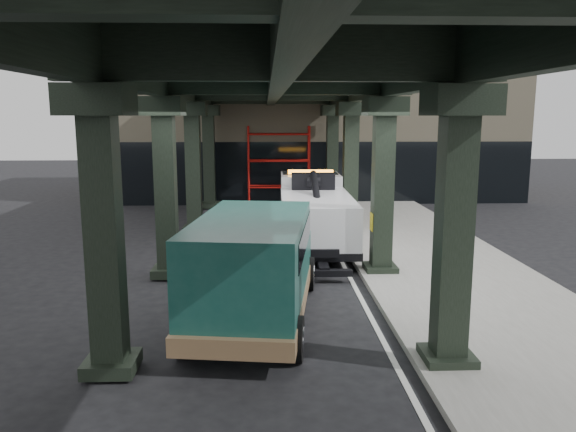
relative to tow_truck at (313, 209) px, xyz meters
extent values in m
plane|color=black|center=(-1.01, -5.93, -1.28)|extent=(90.00, 90.00, 0.00)
cube|color=gray|center=(3.49, -3.93, -1.20)|extent=(5.00, 40.00, 0.15)
cube|color=silver|center=(0.69, -3.93, -1.27)|extent=(0.12, 38.00, 0.01)
cube|color=black|center=(1.59, -9.93, 1.22)|extent=(0.55, 0.55, 5.00)
cube|color=black|center=(1.59, -9.93, 3.47)|extent=(1.10, 1.10, 0.50)
cube|color=black|center=(1.59, -9.93, -1.10)|extent=(0.90, 0.90, 0.24)
cube|color=black|center=(1.59, -3.93, 1.22)|extent=(0.55, 0.55, 5.00)
cube|color=black|center=(1.59, -3.93, 3.47)|extent=(1.10, 1.10, 0.50)
cube|color=black|center=(1.59, -3.93, -1.10)|extent=(0.90, 0.90, 0.24)
cube|color=black|center=(1.59, 2.07, 1.22)|extent=(0.55, 0.55, 5.00)
cube|color=black|center=(1.59, 2.07, 3.47)|extent=(1.10, 1.10, 0.50)
cube|color=black|center=(1.59, 2.07, -1.10)|extent=(0.90, 0.90, 0.24)
cube|color=black|center=(1.59, 8.07, 1.22)|extent=(0.55, 0.55, 5.00)
cube|color=black|center=(1.59, 8.07, 3.47)|extent=(1.10, 1.10, 0.50)
cube|color=black|center=(1.59, 8.07, -1.10)|extent=(0.90, 0.90, 0.24)
cube|color=black|center=(-4.41, -9.93, 1.22)|extent=(0.55, 0.55, 5.00)
cube|color=black|center=(-4.41, -9.93, 3.47)|extent=(1.10, 1.10, 0.50)
cube|color=black|center=(-4.41, -9.93, -1.10)|extent=(0.90, 0.90, 0.24)
cube|color=black|center=(-4.41, -3.93, 1.22)|extent=(0.55, 0.55, 5.00)
cube|color=black|center=(-4.41, -3.93, 3.47)|extent=(1.10, 1.10, 0.50)
cube|color=black|center=(-4.41, -3.93, -1.10)|extent=(0.90, 0.90, 0.24)
cube|color=black|center=(-4.41, 2.07, 1.22)|extent=(0.55, 0.55, 5.00)
cube|color=black|center=(-4.41, 2.07, 3.47)|extent=(1.10, 1.10, 0.50)
cube|color=black|center=(-4.41, 2.07, -1.10)|extent=(0.90, 0.90, 0.24)
cube|color=black|center=(-4.41, 8.07, 1.22)|extent=(0.55, 0.55, 5.00)
cube|color=black|center=(-4.41, 8.07, 3.47)|extent=(1.10, 1.10, 0.50)
cube|color=black|center=(-4.41, 8.07, -1.10)|extent=(0.90, 0.90, 0.24)
cube|color=black|center=(1.59, -3.93, 4.27)|extent=(0.35, 32.00, 1.10)
cube|color=black|center=(-4.41, -3.93, 4.27)|extent=(0.35, 32.00, 1.10)
cube|color=black|center=(-1.41, -3.93, 4.27)|extent=(0.35, 32.00, 1.10)
cube|color=black|center=(-1.41, -3.93, 4.97)|extent=(7.40, 32.00, 0.30)
cube|color=#C6B793|center=(0.99, 14.07, 2.72)|extent=(22.00, 10.00, 8.00)
cylinder|color=red|center=(-2.51, 8.97, 0.72)|extent=(0.08, 0.08, 4.00)
cylinder|color=red|center=(-2.51, 8.17, 0.72)|extent=(0.08, 0.08, 4.00)
cylinder|color=red|center=(0.49, 8.97, 0.72)|extent=(0.08, 0.08, 4.00)
cylinder|color=red|center=(0.49, 8.17, 0.72)|extent=(0.08, 0.08, 4.00)
cylinder|color=red|center=(-1.01, 8.97, -0.28)|extent=(3.00, 0.08, 0.08)
cylinder|color=red|center=(-1.01, 8.97, 1.02)|extent=(3.00, 0.08, 0.08)
cylinder|color=red|center=(-1.01, 8.97, 2.32)|extent=(3.00, 0.08, 0.08)
cube|color=black|center=(-0.01, -0.49, -0.61)|extent=(1.07, 7.10, 0.24)
cube|color=white|center=(0.03, 1.92, 0.19)|extent=(2.26, 2.30, 1.70)
cube|color=white|center=(0.05, 2.91, -0.28)|extent=(2.23, 0.70, 0.85)
cube|color=black|center=(0.04, 2.15, 0.66)|extent=(2.10, 1.26, 0.80)
cube|color=white|center=(-0.03, -1.58, 0.00)|extent=(2.35, 4.76, 1.32)
cube|color=orange|center=(0.03, 1.73, 1.13)|extent=(1.70, 0.29, 0.15)
cube|color=black|center=(0.01, 0.31, 0.94)|extent=(1.52, 0.59, 0.57)
cylinder|color=black|center=(-0.02, -1.39, 0.71)|extent=(0.28, 3.31, 1.27)
cube|color=black|center=(-0.07, -3.98, -0.94)|extent=(0.31, 1.33, 0.17)
cube|color=black|center=(-0.08, -4.64, -0.99)|extent=(1.51, 0.26, 0.17)
cylinder|color=black|center=(-1.00, 2.22, -0.76)|extent=(0.35, 1.04, 1.04)
cylinder|color=silver|center=(-1.00, 2.22, -0.76)|extent=(0.38, 0.58, 0.57)
cylinder|color=black|center=(1.08, 2.18, -0.76)|extent=(0.35, 1.04, 1.04)
cylinder|color=silver|center=(1.08, 2.18, -0.76)|extent=(0.38, 0.58, 0.57)
cylinder|color=black|center=(-1.05, -0.90, -0.76)|extent=(0.35, 1.04, 1.04)
cylinder|color=silver|center=(-1.05, -0.90, -0.76)|extent=(0.38, 0.58, 0.57)
cylinder|color=black|center=(1.02, -0.93, -0.76)|extent=(0.35, 1.04, 1.04)
cylinder|color=silver|center=(1.02, -0.93, -0.76)|extent=(0.38, 0.58, 0.57)
cylinder|color=black|center=(-1.08, -2.12, -0.76)|extent=(0.35, 1.04, 1.04)
cylinder|color=silver|center=(-1.08, -2.12, -0.76)|extent=(0.38, 0.58, 0.57)
cylinder|color=black|center=(1.00, -2.16, -0.76)|extent=(0.35, 1.04, 1.04)
cylinder|color=silver|center=(1.00, -2.16, -0.76)|extent=(0.38, 0.58, 0.57)
cube|color=#13463E|center=(-1.59, -5.05, -0.29)|extent=(2.26, 1.41, 0.94)
cube|color=#13463E|center=(-1.97, -7.89, 0.13)|extent=(2.77, 4.92, 2.03)
cube|color=olive|center=(-1.91, -7.47, -0.70)|extent=(2.96, 6.06, 0.36)
cube|color=black|center=(-1.65, -5.46, 0.54)|extent=(2.07, 0.71, 0.87)
cube|color=black|center=(-1.93, -7.58, 0.65)|extent=(2.68, 4.00, 0.57)
cube|color=silver|center=(-1.52, -4.51, -0.70)|extent=(2.08, 0.39, 0.31)
cylinder|color=black|center=(-2.63, -4.97, -0.84)|extent=(0.40, 0.90, 0.87)
cylinder|color=silver|center=(-2.63, -4.97, -0.84)|extent=(0.39, 0.52, 0.48)
cylinder|color=black|center=(-0.57, -5.24, -0.84)|extent=(0.40, 0.90, 0.87)
cylinder|color=silver|center=(-0.57, -5.24, -0.84)|extent=(0.39, 0.52, 0.48)
cylinder|color=black|center=(-3.20, -9.29, -0.84)|extent=(0.40, 0.90, 0.87)
cylinder|color=silver|center=(-3.20, -9.29, -0.84)|extent=(0.39, 0.52, 0.48)
cylinder|color=black|center=(-1.14, -9.57, -0.84)|extent=(0.40, 0.90, 0.87)
cylinder|color=silver|center=(-1.14, -9.57, -0.84)|extent=(0.39, 0.52, 0.48)
camera|label=1|loc=(-1.66, -19.34, 3.22)|focal=35.00mm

